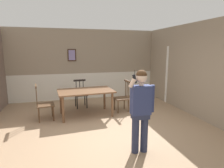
{
  "coord_description": "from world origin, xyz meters",
  "views": [
    {
      "loc": [
        -0.95,
        -4.06,
        1.98
      ],
      "look_at": [
        0.11,
        -0.23,
        1.25
      ],
      "focal_mm": 30.08,
      "sensor_mm": 36.0,
      "label": 1
    }
  ],
  "objects_px": {
    "dining_table": "(86,93)",
    "chair_by_doorway": "(123,97)",
    "chair_at_table_head": "(81,94)",
    "person_figure": "(141,107)",
    "chair_near_window": "(44,104)"
  },
  "relations": [
    {
      "from": "chair_by_doorway",
      "to": "chair_near_window",
      "type": "bearing_deg",
      "value": 91.21
    },
    {
      "from": "chair_by_doorway",
      "to": "chair_at_table_head",
      "type": "distance_m",
      "value": 1.49
    },
    {
      "from": "dining_table",
      "to": "chair_at_table_head",
      "type": "relative_size",
      "value": 1.77
    },
    {
      "from": "person_figure",
      "to": "chair_at_table_head",
      "type": "bearing_deg",
      "value": -74.26
    },
    {
      "from": "chair_at_table_head",
      "to": "dining_table",
      "type": "bearing_deg",
      "value": 89.38
    },
    {
      "from": "dining_table",
      "to": "person_figure",
      "type": "relative_size",
      "value": 1.04
    },
    {
      "from": "dining_table",
      "to": "chair_by_doorway",
      "type": "xyz_separation_m",
      "value": [
        1.2,
        0.08,
        -0.22
      ]
    },
    {
      "from": "person_figure",
      "to": "dining_table",
      "type": "bearing_deg",
      "value": -70.82
    },
    {
      "from": "chair_by_doorway",
      "to": "person_figure",
      "type": "bearing_deg",
      "value": 166.47
    },
    {
      "from": "chair_by_doorway",
      "to": "person_figure",
      "type": "relative_size",
      "value": 0.62
    },
    {
      "from": "dining_table",
      "to": "chair_at_table_head",
      "type": "height_order",
      "value": "chair_at_table_head"
    },
    {
      "from": "dining_table",
      "to": "person_figure",
      "type": "height_order",
      "value": "person_figure"
    },
    {
      "from": "chair_near_window",
      "to": "chair_at_table_head",
      "type": "distance_m",
      "value": 1.49
    },
    {
      "from": "chair_near_window",
      "to": "chair_at_table_head",
      "type": "bearing_deg",
      "value": 123.14
    },
    {
      "from": "chair_by_doorway",
      "to": "chair_at_table_head",
      "type": "relative_size",
      "value": 1.07
    }
  ]
}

